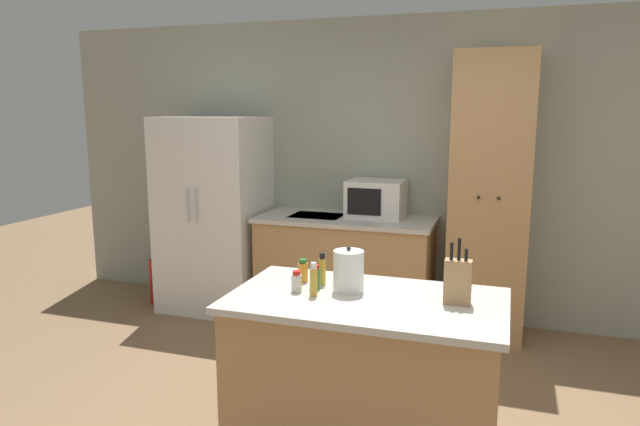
{
  "coord_description": "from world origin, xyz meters",
  "views": [
    {
      "loc": [
        0.61,
        -2.6,
        1.82
      ],
      "look_at": [
        -0.73,
        1.4,
        1.05
      ],
      "focal_mm": 32.0,
      "sensor_mm": 36.0,
      "label": 1
    }
  ],
  "objects_px": {
    "spice_bottle_pale_salt": "(314,280)",
    "microwave": "(376,199)",
    "knife_block": "(458,281)",
    "spice_bottle_tall_dark": "(322,270)",
    "spice_bottle_green_herb": "(297,282)",
    "spice_bottle_short_red": "(303,271)",
    "spice_bottle_amber_oil": "(315,278)",
    "refrigerator": "(214,214)",
    "fire_extinguisher": "(156,281)",
    "pantry_cabinet": "(490,198)",
    "kettle": "(348,271)"
  },
  "relations": [
    {
      "from": "microwave",
      "to": "kettle",
      "type": "xyz_separation_m",
      "value": [
        0.3,
        -1.94,
        -0.08
      ]
    },
    {
      "from": "spice_bottle_green_herb",
      "to": "spice_bottle_short_red",
      "type": "bearing_deg",
      "value": 99.88
    },
    {
      "from": "spice_bottle_amber_oil",
      "to": "spice_bottle_green_herb",
      "type": "height_order",
      "value": "spice_bottle_amber_oil"
    },
    {
      "from": "spice_bottle_short_red",
      "to": "fire_extinguisher",
      "type": "bearing_deg",
      "value": 142.29
    },
    {
      "from": "spice_bottle_tall_dark",
      "to": "spice_bottle_green_herb",
      "type": "bearing_deg",
      "value": -117.67
    },
    {
      "from": "pantry_cabinet",
      "to": "spice_bottle_pale_salt",
      "type": "distance_m",
      "value": 2.17
    },
    {
      "from": "spice_bottle_short_red",
      "to": "refrigerator",
      "type": "bearing_deg",
      "value": 131.0
    },
    {
      "from": "spice_bottle_tall_dark",
      "to": "refrigerator",
      "type": "bearing_deg",
      "value": 132.89
    },
    {
      "from": "pantry_cabinet",
      "to": "spice_bottle_green_herb",
      "type": "relative_size",
      "value": 20.21
    },
    {
      "from": "microwave",
      "to": "spice_bottle_tall_dark",
      "type": "relative_size",
      "value": 2.7
    },
    {
      "from": "microwave",
      "to": "knife_block",
      "type": "xyz_separation_m",
      "value": [
        0.86,
        -1.97,
        -0.07
      ]
    },
    {
      "from": "spice_bottle_short_red",
      "to": "kettle",
      "type": "relative_size",
      "value": 0.53
    },
    {
      "from": "knife_block",
      "to": "spice_bottle_green_herb",
      "type": "bearing_deg",
      "value": -174.73
    },
    {
      "from": "knife_block",
      "to": "kettle",
      "type": "xyz_separation_m",
      "value": [
        -0.55,
        0.03,
        -0.01
      ]
    },
    {
      "from": "refrigerator",
      "to": "kettle",
      "type": "distance_m",
      "value": 2.53
    },
    {
      "from": "spice_bottle_amber_oil",
      "to": "spice_bottle_tall_dark",
      "type": "bearing_deg",
      "value": 82.89
    },
    {
      "from": "pantry_cabinet",
      "to": "spice_bottle_amber_oil",
      "type": "relative_size",
      "value": 17.43
    },
    {
      "from": "spice_bottle_short_red",
      "to": "spice_bottle_pale_salt",
      "type": "relative_size",
      "value": 0.73
    },
    {
      "from": "kettle",
      "to": "fire_extinguisher",
      "type": "height_order",
      "value": "kettle"
    },
    {
      "from": "spice_bottle_green_herb",
      "to": "spice_bottle_pale_salt",
      "type": "bearing_deg",
      "value": -17.11
    },
    {
      "from": "spice_bottle_short_red",
      "to": "spice_bottle_green_herb",
      "type": "relative_size",
      "value": 1.14
    },
    {
      "from": "spice_bottle_pale_salt",
      "to": "kettle",
      "type": "bearing_deg",
      "value": 42.12
    },
    {
      "from": "pantry_cabinet",
      "to": "spice_bottle_green_herb",
      "type": "bearing_deg",
      "value": -113.68
    },
    {
      "from": "refrigerator",
      "to": "knife_block",
      "type": "xyz_separation_m",
      "value": [
        2.33,
        -1.83,
        0.12
      ]
    },
    {
      "from": "spice_bottle_amber_oil",
      "to": "kettle",
      "type": "distance_m",
      "value": 0.18
    },
    {
      "from": "refrigerator",
      "to": "fire_extinguisher",
      "type": "distance_m",
      "value": 0.89
    },
    {
      "from": "spice_bottle_amber_oil",
      "to": "spice_bottle_pale_salt",
      "type": "xyz_separation_m",
      "value": [
        0.03,
        -0.11,
        0.02
      ]
    },
    {
      "from": "microwave",
      "to": "fire_extinguisher",
      "type": "bearing_deg",
      "value": -173.05
    },
    {
      "from": "pantry_cabinet",
      "to": "kettle",
      "type": "bearing_deg",
      "value": -108.24
    },
    {
      "from": "knife_block",
      "to": "spice_bottle_green_herb",
      "type": "xyz_separation_m",
      "value": [
        -0.8,
        -0.07,
        -0.06
      ]
    },
    {
      "from": "pantry_cabinet",
      "to": "knife_block",
      "type": "bearing_deg",
      "value": -92.08
    },
    {
      "from": "microwave",
      "to": "knife_block",
      "type": "height_order",
      "value": "microwave"
    },
    {
      "from": "spice_bottle_pale_salt",
      "to": "microwave",
      "type": "bearing_deg",
      "value": 94.31
    },
    {
      "from": "kettle",
      "to": "spice_bottle_tall_dark",
      "type": "bearing_deg",
      "value": 158.99
    },
    {
      "from": "pantry_cabinet",
      "to": "spice_bottle_green_herb",
      "type": "xyz_separation_m",
      "value": [
        -0.87,
        -1.99,
        -0.19
      ]
    },
    {
      "from": "spice_bottle_short_red",
      "to": "spice_bottle_amber_oil",
      "type": "relative_size",
      "value": 0.98
    },
    {
      "from": "refrigerator",
      "to": "microwave",
      "type": "height_order",
      "value": "refrigerator"
    },
    {
      "from": "spice_bottle_green_herb",
      "to": "spice_bottle_amber_oil",
      "type": "bearing_deg",
      "value": 46.17
    },
    {
      "from": "spice_bottle_amber_oil",
      "to": "spice_bottle_green_herb",
      "type": "xyz_separation_m",
      "value": [
        -0.07,
        -0.08,
        -0.01
      ]
    },
    {
      "from": "knife_block",
      "to": "fire_extinguisher",
      "type": "distance_m",
      "value": 3.47
    },
    {
      "from": "spice_bottle_green_herb",
      "to": "kettle",
      "type": "height_order",
      "value": "kettle"
    },
    {
      "from": "spice_bottle_tall_dark",
      "to": "spice_bottle_short_red",
      "type": "xyz_separation_m",
      "value": [
        -0.12,
        0.01,
        -0.02
      ]
    },
    {
      "from": "refrigerator",
      "to": "microwave",
      "type": "relative_size",
      "value": 3.75
    },
    {
      "from": "spice_bottle_amber_oil",
      "to": "fire_extinguisher",
      "type": "distance_m",
      "value": 2.87
    },
    {
      "from": "pantry_cabinet",
      "to": "spice_bottle_amber_oil",
      "type": "xyz_separation_m",
      "value": [
        -0.8,
        -1.91,
        -0.18
      ]
    },
    {
      "from": "spice_bottle_pale_salt",
      "to": "fire_extinguisher",
      "type": "relative_size",
      "value": 0.35
    },
    {
      "from": "spice_bottle_short_red",
      "to": "spice_bottle_amber_oil",
      "type": "distance_m",
      "value": 0.15
    },
    {
      "from": "microwave",
      "to": "fire_extinguisher",
      "type": "xyz_separation_m",
      "value": [
        -2.06,
        -0.25,
        -0.85
      ]
    },
    {
      "from": "spice_bottle_short_red",
      "to": "spice_bottle_amber_oil",
      "type": "xyz_separation_m",
      "value": [
        0.11,
        -0.1,
        0.0
      ]
    },
    {
      "from": "spice_bottle_amber_oil",
      "to": "refrigerator",
      "type": "bearing_deg",
      "value": 131.34
    }
  ]
}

